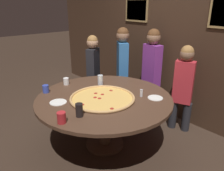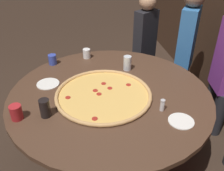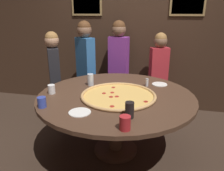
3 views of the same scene
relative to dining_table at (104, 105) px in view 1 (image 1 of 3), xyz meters
name	(u,v)px [view 1 (image 1 of 3)]	position (x,y,z in m)	size (l,w,h in m)	color
ground_plane	(105,145)	(0.00, 0.00, -0.63)	(24.00, 24.00, 0.00)	#38281E
back_wall	(174,40)	(0.00, 1.47, 0.68)	(6.40, 0.08, 2.60)	#3D281C
dining_table	(104,105)	(0.00, 0.00, 0.00)	(1.74, 1.74, 0.74)	#4C3323
giant_pizza	(102,98)	(0.04, -0.06, 0.13)	(0.82, 0.82, 0.03)	#EAB75B
drink_cup_near_right	(46,89)	(-0.63, -0.50, 0.17)	(0.08, 0.08, 0.10)	#384CB7
drink_cup_by_shaker	(79,110)	(0.23, -0.53, 0.19)	(0.08, 0.08, 0.15)	black
drink_cup_far_left	(62,118)	(0.23, -0.74, 0.17)	(0.09, 0.09, 0.12)	#B22328
drink_cup_front_edge	(100,80)	(-0.38, 0.24, 0.19)	(0.08, 0.08, 0.14)	silver
drink_cup_near_left	(66,81)	(-0.71, -0.14, 0.17)	(0.08, 0.08, 0.10)	white
white_plate_left_side	(58,102)	(-0.23, -0.53, 0.12)	(0.20, 0.20, 0.01)	white
white_plate_near_front	(155,98)	(0.47, 0.45, 0.12)	(0.19, 0.19, 0.01)	white
condiment_shaker	(141,93)	(0.32, 0.36, 0.16)	(0.04, 0.04, 0.10)	silver
diner_side_left	(122,64)	(-0.71, 1.01, 0.22)	(0.38, 0.32, 1.49)	#232328
diner_centre_back	(183,84)	(0.44, 1.15, 0.13)	(0.35, 0.24, 1.32)	#232328
diner_far_left	(93,68)	(-1.06, 0.63, 0.14)	(0.28, 0.35, 1.36)	#232328
diner_far_right	(152,68)	(-0.21, 1.22, 0.22)	(0.39, 0.22, 1.49)	#232328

